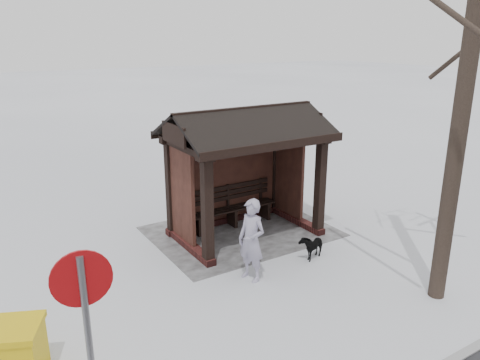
# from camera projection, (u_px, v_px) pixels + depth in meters

# --- Properties ---
(ground) EXTENTS (120.00, 120.00, 0.00)m
(ground) POSITION_uv_depth(u_px,v_px,m) (245.00, 234.00, 11.30)
(ground) COLOR silver
(ground) RESTS_ON ground
(trampled_patch) EXTENTS (4.20, 3.20, 0.02)m
(trampled_patch) POSITION_uv_depth(u_px,v_px,m) (241.00, 231.00, 11.46)
(trampled_patch) COLOR gray
(trampled_patch) RESTS_ON ground
(bus_shelter) EXTENTS (3.60, 2.40, 3.09)m
(bus_shelter) POSITION_uv_depth(u_px,v_px,m) (242.00, 146.00, 10.79)
(bus_shelter) COLOR #3C1715
(bus_shelter) RESTS_ON ground
(pedestrian) EXTENTS (0.55, 0.69, 1.65)m
(pedestrian) POSITION_uv_depth(u_px,v_px,m) (252.00, 240.00, 9.01)
(pedestrian) COLOR #9C96AF
(pedestrian) RESTS_ON ground
(dog) EXTENTS (0.73, 0.51, 0.56)m
(dog) POSITION_uv_depth(u_px,v_px,m) (312.00, 245.00, 10.06)
(dog) COLOR black
(dog) RESTS_ON ground
(grit_bin) EXTENTS (1.29, 1.11, 0.83)m
(grit_bin) POSITION_uv_depth(u_px,v_px,m) (3.00, 353.00, 6.44)
(grit_bin) COLOR gold
(grit_bin) RESTS_ON ground
(road_sign) EXTENTS (0.64, 0.12, 2.52)m
(road_sign) POSITION_uv_depth(u_px,v_px,m) (85.00, 313.00, 4.95)
(road_sign) COLOR slate
(road_sign) RESTS_ON ground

